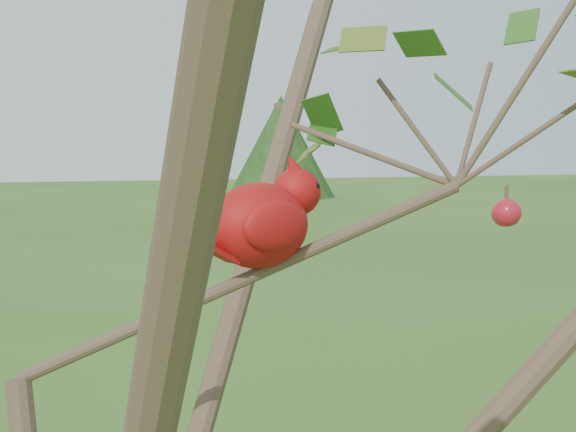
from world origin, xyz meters
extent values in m
sphere|color=#AC1725|center=(0.64, 0.07, 2.16)|extent=(0.04, 0.04, 0.04)
sphere|color=#AC1725|center=(0.62, 0.03, 2.16)|extent=(0.04, 0.04, 0.04)
ellipsoid|color=#A20D0F|center=(0.27, 0.07, 2.15)|extent=(0.18, 0.16, 0.12)
sphere|color=#A20D0F|center=(0.33, 0.10, 2.19)|extent=(0.09, 0.09, 0.07)
cone|color=#A20D0F|center=(0.33, 0.10, 2.23)|extent=(0.06, 0.05, 0.05)
cone|color=#D85914|center=(0.36, 0.11, 2.19)|extent=(0.04, 0.03, 0.02)
ellipsoid|color=black|center=(0.35, 0.11, 2.19)|extent=(0.03, 0.04, 0.03)
cube|color=#A20D0F|center=(0.19, 0.04, 2.13)|extent=(0.09, 0.07, 0.05)
ellipsoid|color=#A20D0F|center=(0.25, 0.11, 2.15)|extent=(0.11, 0.07, 0.07)
ellipsoid|color=#A20D0F|center=(0.28, 0.03, 2.15)|extent=(0.11, 0.07, 0.07)
cylinder|color=#483426|center=(7.32, 28.58, 1.62)|extent=(0.48, 0.48, 3.23)
cone|color=#193512|center=(7.32, 28.58, 1.75)|extent=(3.77, 3.77, 3.50)
camera|label=1|loc=(0.01, -1.09, 2.28)|focal=55.00mm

